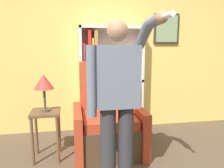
# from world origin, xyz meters

# --- Properties ---
(wall_back) EXTENTS (8.00, 0.11, 2.80)m
(wall_back) POSITION_xyz_m (0.01, 2.03, 1.40)
(wall_back) COLOR #E0C160
(wall_back) RESTS_ON ground_plane
(bookcase) EXTENTS (1.04, 0.28, 1.74)m
(bookcase) POSITION_xyz_m (-0.03, 1.87, 0.86)
(bookcase) COLOR silver
(bookcase) RESTS_ON ground_plane
(armchair) EXTENTS (0.91, 0.81, 1.21)m
(armchair) POSITION_xyz_m (-0.07, 1.16, 0.38)
(armchair) COLOR #4C3823
(armchair) RESTS_ON ground_plane
(person_standing) EXTENTS (0.53, 0.78, 1.67)m
(person_standing) POSITION_xyz_m (-0.13, 0.26, 0.94)
(person_standing) COLOR #2D2D33
(person_standing) RESTS_ON ground_plane
(side_table) EXTENTS (0.35, 0.35, 0.63)m
(side_table) POSITION_xyz_m (-0.87, 1.08, 0.48)
(side_table) COLOR brown
(side_table) RESTS_ON ground_plane
(table_lamp) EXTENTS (0.24, 0.24, 0.46)m
(table_lamp) POSITION_xyz_m (-0.87, 1.08, 0.99)
(table_lamp) COLOR #4C4233
(table_lamp) RESTS_ON side_table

